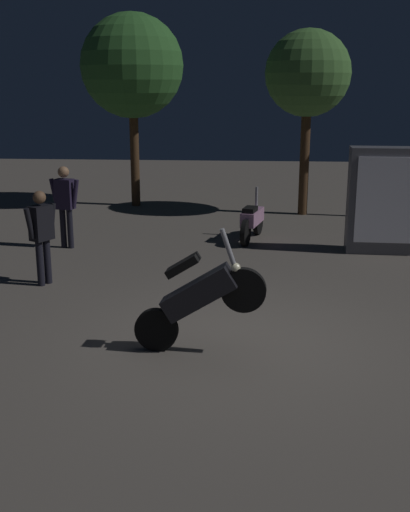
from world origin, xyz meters
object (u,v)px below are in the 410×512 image
motorcycle_black_foreground (199,297)px  motorcycle_pink_parked_left (252,220)px  person_rider_beside (42,230)px  person_bystander_far (65,200)px  kiosk_billboard (389,201)px

motorcycle_black_foreground → motorcycle_pink_parked_left: 6.07m
motorcycle_black_foreground → person_rider_beside: (-2.84, 2.63, 0.20)m
motorcycle_black_foreground → person_bystander_far: size_ratio=0.99×
person_rider_beside → person_bystander_far: size_ratio=0.95×
person_bystander_far → motorcycle_black_foreground: bearing=44.2°
person_bystander_far → kiosk_billboard: 6.50m
motorcycle_pink_parked_left → kiosk_billboard: bearing=-93.0°
motorcycle_black_foreground → person_bystander_far: 5.99m
person_bystander_far → kiosk_billboard: (6.50, 0.11, 0.05)m
person_rider_beside → kiosk_billboard: kiosk_billboard is taller
motorcycle_black_foreground → motorcycle_pink_parked_left: size_ratio=1.02×
person_rider_beside → kiosk_billboard: (6.19, 2.57, 0.10)m
motorcycle_black_foreground → person_rider_beside: bearing=141.3°
motorcycle_black_foreground → kiosk_billboard: bearing=61.4°
motorcycle_black_foreground → person_bystander_far: (-3.15, 5.09, 0.26)m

